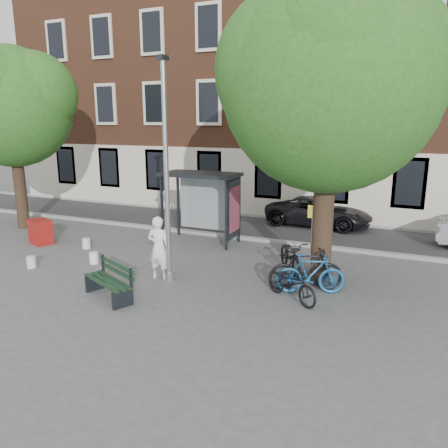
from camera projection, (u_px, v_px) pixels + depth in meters
ground at (170, 280)px, 12.55m from camera, size 90.00×90.00×0.00m
road at (253, 227)px, 18.78m from camera, size 40.00×4.00×0.01m
curb_near at (236, 237)px, 16.99m from camera, size 40.00×0.25×0.12m
curb_far at (268, 217)px, 20.55m from camera, size 40.00×0.25×0.12m
building_row at (295, 70)px, 22.51m from camera, size 30.00×8.00×14.00m
lamppost at (167, 184)px, 11.91m from camera, size 0.28×0.35×6.11m
tree_right at (330, 74)px, 10.91m from camera, size 5.76×5.60×8.20m
tree_left at (9, 102)px, 17.44m from camera, size 5.18×4.86×7.40m
bus_shelter at (211, 192)px, 16.00m from camera, size 2.85×1.45×2.62m
painter at (159, 248)px, 12.48m from camera, size 0.71×0.50×1.85m
bench at (110, 283)px, 11.22m from camera, size 1.81×1.22×0.90m
bike_a at (292, 283)px, 11.05m from camera, size 1.82×1.47×0.93m
bike_b at (311, 274)px, 11.49m from camera, size 1.89×1.13×1.10m
bike_c at (290, 256)px, 13.07m from camera, size 1.62×2.08×1.05m
bike_d at (306, 269)px, 11.66m from camera, size 2.04×1.37×1.20m
car_dark at (319, 212)px, 18.91m from camera, size 4.58×2.28×1.25m
red_stand at (40, 232)px, 16.19m from camera, size 1.06×0.90×0.90m
bucket_a at (31, 262)px, 13.59m from camera, size 0.35×0.35×0.36m
bucket_b at (94, 258)px, 13.99m from camera, size 0.33×0.33×0.36m
bucket_c at (86, 243)px, 15.65m from camera, size 0.35×0.35×0.36m
notice_sign at (312, 221)px, 14.08m from camera, size 0.32×0.04×1.83m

